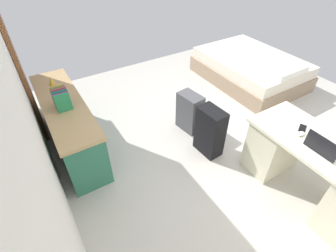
{
  "coord_description": "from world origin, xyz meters",
  "views": [
    {
      "loc": [
        -1.87,
        2.15,
        2.46
      ],
      "look_at": [
        0.03,
        0.97,
        0.6
      ],
      "focal_mm": 26.96,
      "sensor_mm": 36.0,
      "label": 1
    }
  ],
  "objects_px": {
    "desk": "(311,170)",
    "bed": "(250,69)",
    "computer_mouse": "(301,134)",
    "suitcase_black": "(210,132)",
    "cell_phone_by_mouse": "(302,128)",
    "credenza": "(69,125)",
    "laptop": "(323,148)",
    "suitcase_spare_grey": "(190,112)",
    "figurine_small": "(51,81)"
  },
  "relations": [
    {
      "from": "desk",
      "to": "bed",
      "type": "xyz_separation_m",
      "value": [
        2.19,
        -1.38,
        -0.14
      ]
    },
    {
      "from": "bed",
      "to": "computer_mouse",
      "type": "distance_m",
      "value": 2.48
    },
    {
      "from": "computer_mouse",
      "to": "desk",
      "type": "bearing_deg",
      "value": -166.05
    },
    {
      "from": "desk",
      "to": "suitcase_black",
      "type": "bearing_deg",
      "value": 24.15
    },
    {
      "from": "bed",
      "to": "cell_phone_by_mouse",
      "type": "xyz_separation_m",
      "value": [
        -1.91,
        1.34,
        0.49
      ]
    },
    {
      "from": "bed",
      "to": "desk",
      "type": "bearing_deg",
      "value": 147.74
    },
    {
      "from": "credenza",
      "to": "laptop",
      "type": "xyz_separation_m",
      "value": [
        -2.17,
        -1.9,
        0.42
      ]
    },
    {
      "from": "laptop",
      "to": "computer_mouse",
      "type": "xyz_separation_m",
      "value": [
        0.26,
        -0.04,
        -0.03
      ]
    },
    {
      "from": "suitcase_spare_grey",
      "to": "laptop",
      "type": "xyz_separation_m",
      "value": [
        -1.65,
        -0.33,
        0.49
      ]
    },
    {
      "from": "bed",
      "to": "credenza",
      "type": "bearing_deg",
      "value": 90.81
    },
    {
      "from": "suitcase_black",
      "to": "suitcase_spare_grey",
      "type": "distance_m",
      "value": 0.53
    },
    {
      "from": "bed",
      "to": "laptop",
      "type": "distance_m",
      "value": 2.72
    },
    {
      "from": "suitcase_black",
      "to": "figurine_small",
      "type": "height_order",
      "value": "figurine_small"
    },
    {
      "from": "credenza",
      "to": "computer_mouse",
      "type": "bearing_deg",
      "value": -134.57
    },
    {
      "from": "credenza",
      "to": "figurine_small",
      "type": "xyz_separation_m",
      "value": [
        0.49,
        0.0,
        0.41
      ]
    },
    {
      "from": "computer_mouse",
      "to": "figurine_small",
      "type": "xyz_separation_m",
      "value": [
        2.4,
        1.94,
        0.03
      ]
    },
    {
      "from": "desk",
      "to": "laptop",
      "type": "bearing_deg",
      "value": 105.87
    },
    {
      "from": "suitcase_black",
      "to": "bed",
      "type": "bearing_deg",
      "value": -63.66
    },
    {
      "from": "suitcase_black",
      "to": "laptop",
      "type": "distance_m",
      "value": 1.27
    },
    {
      "from": "suitcase_black",
      "to": "desk",
      "type": "bearing_deg",
      "value": -159.83
    },
    {
      "from": "credenza",
      "to": "bed",
      "type": "relative_size",
      "value": 0.94
    },
    {
      "from": "desk",
      "to": "figurine_small",
      "type": "relative_size",
      "value": 13.14
    },
    {
      "from": "suitcase_black",
      "to": "computer_mouse",
      "type": "xyz_separation_m",
      "value": [
        -0.86,
        -0.44,
        0.41
      ]
    },
    {
      "from": "desk",
      "to": "credenza",
      "type": "xyz_separation_m",
      "value": [
        2.15,
        2.0,
        -0.02
      ]
    },
    {
      "from": "suitcase_spare_grey",
      "to": "figurine_small",
      "type": "xyz_separation_m",
      "value": [
        1.01,
        1.57,
        0.49
      ]
    },
    {
      "from": "desk",
      "to": "credenza",
      "type": "bearing_deg",
      "value": 42.96
    },
    {
      "from": "figurine_small",
      "to": "desk",
      "type": "bearing_deg",
      "value": -142.77
    },
    {
      "from": "suitcase_spare_grey",
      "to": "cell_phone_by_mouse",
      "type": "xyz_separation_m",
      "value": [
        -1.34,
        -0.48,
        0.45
      ]
    },
    {
      "from": "suitcase_black",
      "to": "laptop",
      "type": "height_order",
      "value": "laptop"
    },
    {
      "from": "credenza",
      "to": "computer_mouse",
      "type": "relative_size",
      "value": 18.0
    },
    {
      "from": "credenza",
      "to": "cell_phone_by_mouse",
      "type": "relative_size",
      "value": 13.24
    },
    {
      "from": "credenza",
      "to": "cell_phone_by_mouse",
      "type": "bearing_deg",
      "value": -132.3
    },
    {
      "from": "credenza",
      "to": "laptop",
      "type": "relative_size",
      "value": 5.77
    },
    {
      "from": "suitcase_spare_grey",
      "to": "figurine_small",
      "type": "height_order",
      "value": "figurine_small"
    },
    {
      "from": "suitcase_spare_grey",
      "to": "figurine_small",
      "type": "relative_size",
      "value": 5.26
    },
    {
      "from": "suitcase_black",
      "to": "suitcase_spare_grey",
      "type": "height_order",
      "value": "suitcase_black"
    },
    {
      "from": "computer_mouse",
      "to": "cell_phone_by_mouse",
      "type": "bearing_deg",
      "value": -62.53
    },
    {
      "from": "desk",
      "to": "cell_phone_by_mouse",
      "type": "height_order",
      "value": "cell_phone_by_mouse"
    },
    {
      "from": "bed",
      "to": "figurine_small",
      "type": "bearing_deg",
      "value": 82.62
    },
    {
      "from": "laptop",
      "to": "credenza",
      "type": "bearing_deg",
      "value": 41.14
    },
    {
      "from": "desk",
      "to": "suitcase_black",
      "type": "xyz_separation_m",
      "value": [
        1.1,
        0.49,
        -0.05
      ]
    },
    {
      "from": "suitcase_black",
      "to": "computer_mouse",
      "type": "relative_size",
      "value": 6.7
    },
    {
      "from": "credenza",
      "to": "figurine_small",
      "type": "relative_size",
      "value": 16.36
    },
    {
      "from": "suitcase_spare_grey",
      "to": "laptop",
      "type": "height_order",
      "value": "laptop"
    },
    {
      "from": "desk",
      "to": "bed",
      "type": "relative_size",
      "value": 0.76
    },
    {
      "from": "computer_mouse",
      "to": "suitcase_black",
      "type": "bearing_deg",
      "value": 27.26
    },
    {
      "from": "laptop",
      "to": "computer_mouse",
      "type": "height_order",
      "value": "laptop"
    },
    {
      "from": "desk",
      "to": "suitcase_spare_grey",
      "type": "xyz_separation_m",
      "value": [
        1.62,
        0.43,
        -0.09
      ]
    },
    {
      "from": "desk",
      "to": "suitcase_black",
      "type": "height_order",
      "value": "desk"
    },
    {
      "from": "credenza",
      "to": "bed",
      "type": "height_order",
      "value": "credenza"
    }
  ]
}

